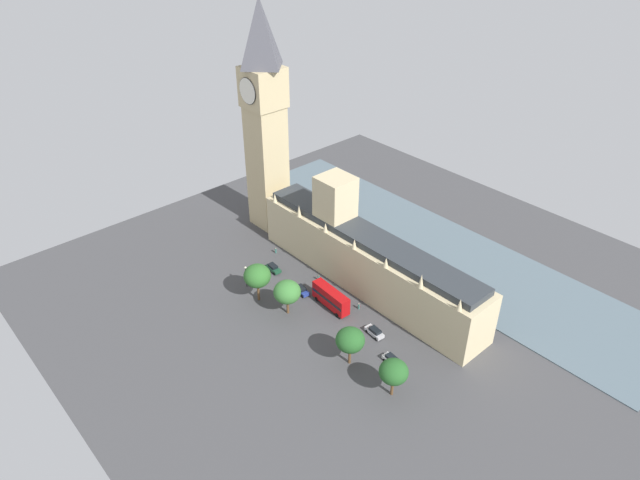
# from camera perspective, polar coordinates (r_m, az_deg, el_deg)

# --- Properties ---
(ground_plane) EXTENTS (133.51, 133.51, 0.00)m
(ground_plane) POSITION_cam_1_polar(r_m,az_deg,el_deg) (136.87, 4.10, -4.81)
(ground_plane) COLOR #424244
(river_thames) EXTENTS (29.43, 120.16, 0.25)m
(river_thames) POSITION_cam_1_polar(r_m,az_deg,el_deg) (153.37, 10.96, -0.72)
(river_thames) COLOR slate
(river_thames) RESTS_ON ground
(parliament_building) EXTENTS (10.72, 63.51, 24.40)m
(parliament_building) POSITION_cam_1_polar(r_m,az_deg,el_deg) (134.40, 4.35, -1.57)
(parliament_building) COLOR #CCBA8E
(parliament_building) RESTS_ON ground
(clock_tower) EXTENTS (9.43, 9.43, 60.70)m
(clock_tower) POSITION_cam_1_polar(r_m,az_deg,el_deg) (148.57, -5.54, 12.23)
(clock_tower) COLOR tan
(clock_tower) RESTS_ON ground
(car_dark_green_under_trees) EXTENTS (2.06, 4.45, 1.74)m
(car_dark_green_under_trees) POSITION_cam_1_polar(r_m,az_deg,el_deg) (142.06, -4.67, -2.79)
(car_dark_green_under_trees) COLOR #19472D
(car_dark_green_under_trees) RESTS_ON ground
(car_blue_leading) EXTENTS (2.23, 4.47, 1.74)m
(car_blue_leading) POSITION_cam_1_polar(r_m,az_deg,el_deg) (134.58, -1.85, -5.00)
(car_blue_leading) COLOR navy
(car_blue_leading) RESTS_ON ground
(double_decker_bus_midblock) EXTENTS (3.16, 10.63, 4.75)m
(double_decker_bus_midblock) POSITION_cam_1_polar(r_m,az_deg,el_deg) (129.50, 1.08, -5.76)
(double_decker_bus_midblock) COLOR #B20C0F
(double_decker_bus_midblock) RESTS_ON ground
(car_silver_opposite_hall) EXTENTS (2.26, 4.76, 1.74)m
(car_silver_opposite_hall) POSITION_cam_1_polar(r_m,az_deg,el_deg) (124.00, 5.45, -9.08)
(car_silver_opposite_hall) COLOR #B7B7BC
(car_silver_opposite_hall) RESTS_ON ground
(car_white_by_river_gate) EXTENTS (2.09, 4.74, 1.74)m
(car_white_by_river_gate) POSITION_cam_1_polar(r_m,az_deg,el_deg) (118.20, 7.22, -11.80)
(car_white_by_river_gate) COLOR silver
(car_white_by_river_gate) RESTS_ON ground
(pedestrian_trailing) EXTENTS (0.59, 0.64, 1.51)m
(pedestrian_trailing) POSITION_cam_1_polar(r_m,az_deg,el_deg) (148.72, -4.44, -1.06)
(pedestrian_trailing) COLOR #336B60
(pedestrian_trailing) RESTS_ON ground
(pedestrian_kerbside) EXTENTS (0.44, 0.55, 1.57)m
(pedestrian_kerbside) POSITION_cam_1_polar(r_m,az_deg,el_deg) (138.63, -0.14, -3.78)
(pedestrian_kerbside) COLOR #336B60
(pedestrian_kerbside) RESTS_ON ground
(pedestrian_near_tower) EXTENTS (0.65, 0.64, 1.55)m
(pedestrian_near_tower) POSITION_cam_1_polar(r_m,az_deg,el_deg) (130.44, 3.89, -6.61)
(pedestrian_near_tower) COLOR #336B60
(pedestrian_near_tower) RESTS_ON ground
(plane_tree_far_end) EXTENTS (6.06, 6.06, 8.48)m
(plane_tree_far_end) POSITION_cam_1_polar(r_m,az_deg,el_deg) (126.04, -3.29, -5.20)
(plane_tree_far_end) COLOR brown
(plane_tree_far_end) RESTS_ON ground
(plane_tree_corner) EXTENTS (6.21, 6.21, 9.46)m
(plane_tree_corner) POSITION_cam_1_polar(r_m,az_deg,el_deg) (129.78, -6.27, -3.58)
(plane_tree_corner) COLOR brown
(plane_tree_corner) RESTS_ON ground
(plane_tree_slot_10) EXTENTS (5.54, 5.54, 8.29)m
(plane_tree_slot_10) POSITION_cam_1_polar(r_m,az_deg,el_deg) (108.95, 7.35, -12.90)
(plane_tree_slot_10) COLOR brown
(plane_tree_slot_10) RESTS_ON ground
(plane_tree_slot_11) EXTENTS (5.83, 5.83, 8.61)m
(plane_tree_slot_11) POSITION_cam_1_polar(r_m,az_deg,el_deg) (114.03, 3.02, -9.93)
(plane_tree_slot_11) COLOR brown
(plane_tree_slot_11) RESTS_ON ground
(street_lamp_slot_12) EXTENTS (0.56, 0.56, 5.79)m
(street_lamp_slot_12) POSITION_cam_1_polar(r_m,az_deg,el_deg) (135.74, -7.40, -3.23)
(street_lamp_slot_12) COLOR black
(street_lamp_slot_12) RESTS_ON ground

